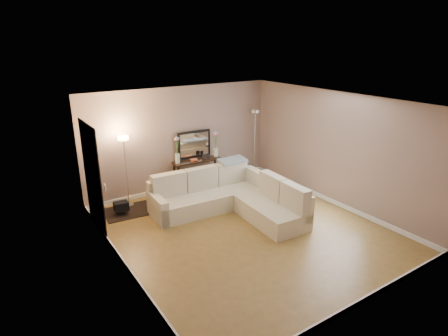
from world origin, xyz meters
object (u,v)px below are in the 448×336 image
floor_lamp_unlit (255,130)px  console_table (195,173)px  floor_lamp_lit (125,158)px  sectional_sofa (230,197)px

floor_lamp_unlit → console_table: bearing=179.4°
floor_lamp_unlit → floor_lamp_lit: bearing=-179.8°
console_table → floor_lamp_lit: size_ratio=0.78×
sectional_sofa → floor_lamp_lit: 2.49m
sectional_sofa → floor_lamp_unlit: floor_lamp_unlit is taller
console_table → floor_lamp_unlit: floor_lamp_unlit is taller
floor_lamp_unlit → sectional_sofa: bearing=-140.5°
sectional_sofa → console_table: bearing=90.7°
sectional_sofa → floor_lamp_lit: size_ratio=1.60×
console_table → floor_lamp_lit: 1.92m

